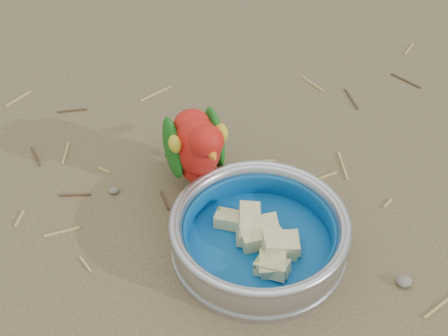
{
  "coord_description": "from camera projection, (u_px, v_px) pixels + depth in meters",
  "views": [
    {
      "loc": [
        -0.16,
        -0.53,
        0.65
      ],
      "look_at": [
        -0.04,
        0.09,
        0.08
      ],
      "focal_mm": 50.0,
      "sensor_mm": 36.0,
      "label": 1
    }
  ],
  "objects": [
    {
      "name": "food_bowl",
      "position": [
        259.0,
        247.0,
        0.84
      ],
      "size": [
        0.24,
        0.24,
        0.02
      ],
      "primitive_type": "cylinder",
      "color": "#B2B2BA",
      "rests_on": "ground"
    },
    {
      "name": "ground_debris",
      "position": [
        241.0,
        232.0,
        0.87
      ],
      "size": [
        0.9,
        0.8,
        0.01
      ],
      "primitive_type": null,
      "color": "tan",
      "rests_on": "ground"
    },
    {
      "name": "ground",
      "position": [
        263.0,
        254.0,
        0.84
      ],
      "size": [
        60.0,
        60.0,
        0.0
      ],
      "primitive_type": "plane",
      "color": "brown"
    },
    {
      "name": "fruit_wedges",
      "position": [
        259.0,
        236.0,
        0.83
      ],
      "size": [
        0.14,
        0.14,
        0.03
      ],
      "primitive_type": null,
      "color": "#C5C180",
      "rests_on": "food_bowl"
    },
    {
      "name": "lory_parrot",
      "position": [
        197.0,
        153.0,
        0.89
      ],
      "size": [
        0.11,
        0.19,
        0.15
      ],
      "primitive_type": null,
      "rotation": [
        0.0,
        0.0,
        -2.97
      ],
      "color": "red",
      "rests_on": "ground"
    },
    {
      "name": "bowl_wall",
      "position": [
        260.0,
        232.0,
        0.82
      ],
      "size": [
        0.24,
        0.24,
        0.04
      ],
      "primitive_type": null,
      "color": "#B2B2BA",
      "rests_on": "food_bowl"
    }
  ]
}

